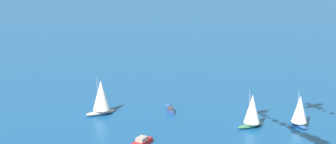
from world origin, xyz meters
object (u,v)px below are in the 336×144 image
at_px(sailboat_trailing, 252,111).
at_px(sailboat_mid_cluster, 300,111).
at_px(sailboat_ahead, 101,97).
at_px(motorboat_offshore, 170,109).

height_order(sailboat_trailing, sailboat_mid_cluster, sailboat_trailing).
height_order(sailboat_ahead, sailboat_mid_cluster, sailboat_ahead).
bearing_deg(motorboat_offshore, sailboat_trailing, -86.21).
bearing_deg(sailboat_ahead, sailboat_mid_cluster, -65.28).
bearing_deg(sailboat_ahead, sailboat_trailing, -69.13).
bearing_deg(sailboat_trailing, motorboat_offshore, 93.79).
xyz_separation_m(motorboat_offshore, sailboat_ahead, (-15.19, 16.24, 5.17)).
relative_size(sailboat_trailing, sailboat_mid_cluster, 1.04).
height_order(motorboat_offshore, sailboat_trailing, sailboat_trailing).
bearing_deg(motorboat_offshore, sailboat_mid_cluster, -75.02).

